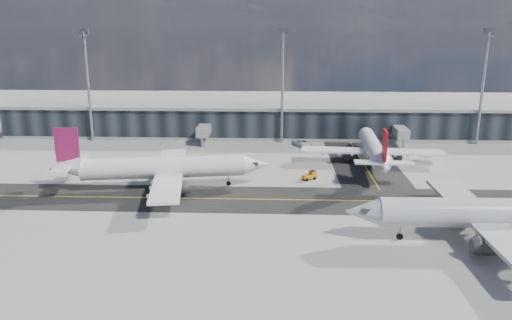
{
  "coord_description": "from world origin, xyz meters",
  "views": [
    {
      "loc": [
        -1.47,
        -78.99,
        29.91
      ],
      "look_at": [
        -5.21,
        12.02,
        5.0
      ],
      "focal_mm": 35.0,
      "sensor_mm": 36.0,
      "label": 1
    }
  ],
  "objects_px": {
    "airliner_near": "(496,213)",
    "airliner_af": "(161,168)",
    "baggage_tug": "(310,175)",
    "service_van": "(303,143)",
    "airliner_redtail": "(373,149)"
  },
  "relations": [
    {
      "from": "airliner_af",
      "to": "airliner_near",
      "type": "distance_m",
      "value": 56.84
    },
    {
      "from": "airliner_redtail",
      "to": "service_van",
      "type": "distance_m",
      "value": 22.21
    },
    {
      "from": "airliner_af",
      "to": "service_van",
      "type": "height_order",
      "value": "airliner_af"
    },
    {
      "from": "airliner_af",
      "to": "airliner_redtail",
      "type": "distance_m",
      "value": 46.28
    },
    {
      "from": "baggage_tug",
      "to": "service_van",
      "type": "distance_m",
      "value": 28.03
    },
    {
      "from": "airliner_redtail",
      "to": "baggage_tug",
      "type": "relative_size",
      "value": 11.96
    },
    {
      "from": "airliner_near",
      "to": "service_van",
      "type": "bearing_deg",
      "value": 22.62
    },
    {
      "from": "baggage_tug",
      "to": "airliner_af",
      "type": "bearing_deg",
      "value": -107.63
    },
    {
      "from": "airliner_af",
      "to": "baggage_tug",
      "type": "relative_size",
      "value": 13.14
    },
    {
      "from": "airliner_af",
      "to": "airliner_near",
      "type": "xyz_separation_m",
      "value": [
        52.63,
        -21.47,
        0.18
      ]
    },
    {
      "from": "airliner_af",
      "to": "airliner_redtail",
      "type": "xyz_separation_m",
      "value": [
        42.71,
        17.81,
        -0.35
      ]
    },
    {
      "from": "baggage_tug",
      "to": "service_van",
      "type": "height_order",
      "value": "baggage_tug"
    },
    {
      "from": "airliner_redtail",
      "to": "airliner_near",
      "type": "bearing_deg",
      "value": -72.47
    },
    {
      "from": "airliner_redtail",
      "to": "baggage_tug",
      "type": "xyz_separation_m",
      "value": [
        -14.35,
        -11.4,
        -2.72
      ]
    },
    {
      "from": "airliner_near",
      "to": "airliner_af",
      "type": "bearing_deg",
      "value": 66.85
    }
  ]
}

